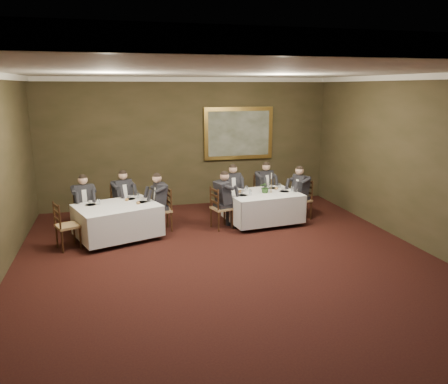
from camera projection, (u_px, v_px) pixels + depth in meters
name	position (u px, v px, depth m)	size (l,w,h in m)	color
ground	(239.00, 276.00, 7.70)	(10.00, 10.00, 0.00)	black
ceiling	(240.00, 70.00, 6.87)	(8.00, 10.00, 0.10)	silver
back_wall	(188.00, 143.00, 11.99)	(8.00, 0.10, 3.50)	#332F19
right_wall	(442.00, 168.00, 8.25)	(0.10, 10.00, 3.50)	#332F19
crown_molding	(240.00, 74.00, 6.89)	(8.00, 10.00, 0.12)	white
table_main	(263.00, 205.00, 10.58)	(1.84, 1.49, 0.67)	black
table_second	(117.00, 219.00, 9.48)	(2.02, 1.78, 0.67)	black
chair_main_backleft	(232.00, 205.00, 11.25)	(0.46, 0.45, 1.00)	#97764C
diner_main_backleft	(232.00, 196.00, 11.19)	(0.44, 0.50, 1.35)	black
chair_main_backright	(263.00, 202.00, 11.57)	(0.53, 0.52, 1.00)	#97764C
diner_main_backright	(264.00, 193.00, 11.51)	(0.51, 0.57, 1.35)	black
chair_main_endleft	(221.00, 216.00, 10.24)	(0.52, 0.53, 1.00)	#97764C
diner_main_endleft	(222.00, 207.00, 10.19)	(0.57, 0.51, 1.35)	black
chair_main_endright	(301.00, 208.00, 10.99)	(0.51, 0.53, 1.00)	#97764C
diner_main_endright	(301.00, 199.00, 10.94)	(0.56, 0.51, 1.35)	black
chair_sec_backleft	(85.00, 220.00, 9.97)	(0.51, 0.50, 1.00)	#97764C
diner_sec_backleft	(85.00, 211.00, 9.91)	(0.49, 0.55, 1.35)	black
chair_sec_backright	(123.00, 214.00, 10.46)	(0.59, 0.58, 1.00)	#97764C
diner_sec_backright	(123.00, 205.00, 10.40)	(0.58, 0.61, 1.35)	black
chair_sec_endright	(162.00, 218.00, 10.09)	(0.47, 0.49, 1.00)	#97764C
diner_sec_endright	(162.00, 209.00, 10.03)	(0.52, 0.45, 1.35)	black
chair_sec_endleft	(68.00, 235.00, 8.94)	(0.55, 0.57, 1.00)	#97764C
centerpiece	(266.00, 187.00, 10.47)	(0.28, 0.24, 0.31)	#2D5926
candlestick	(271.00, 185.00, 10.53)	(0.07, 0.07, 0.49)	#AF8035
place_setting_table_main	(241.00, 190.00, 10.70)	(0.33, 0.31, 0.14)	white
place_setting_table_second	(93.00, 203.00, 9.47)	(0.33, 0.31, 0.14)	white
painting	(239.00, 133.00, 12.22)	(1.98, 0.09, 1.46)	gold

